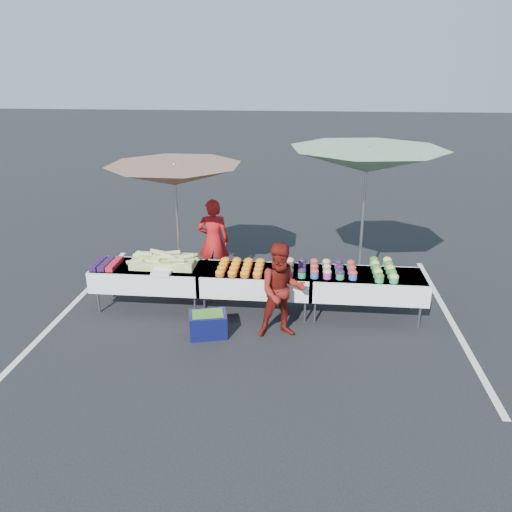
# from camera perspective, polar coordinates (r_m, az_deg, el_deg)

# --- Properties ---
(ground) EXTENTS (80.00, 80.00, 0.00)m
(ground) POSITION_cam_1_polar(r_m,az_deg,el_deg) (8.49, -0.00, -6.31)
(ground) COLOR black
(stripe_left) EXTENTS (0.10, 5.00, 0.00)m
(stripe_left) POSITION_cam_1_polar(r_m,az_deg,el_deg) (9.33, -20.03, -5.04)
(stripe_left) COLOR silver
(stripe_left) RESTS_ON ground
(stripe_right) EXTENTS (0.10, 5.00, 0.00)m
(stripe_right) POSITION_cam_1_polar(r_m,az_deg,el_deg) (8.81, 21.35, -6.81)
(stripe_right) COLOR silver
(stripe_right) RESTS_ON ground
(table_left) EXTENTS (1.86, 0.81, 0.75)m
(table_left) POSITION_cam_1_polar(r_m,az_deg,el_deg) (8.59, -12.04, -2.17)
(table_left) COLOR white
(table_left) RESTS_ON ground
(table_center) EXTENTS (1.86, 0.81, 0.75)m
(table_center) POSITION_cam_1_polar(r_m,az_deg,el_deg) (8.24, -0.00, -2.71)
(table_center) COLOR white
(table_center) RESTS_ON ground
(table_right) EXTENTS (1.86, 0.81, 0.75)m
(table_right) POSITION_cam_1_polar(r_m,az_deg,el_deg) (8.28, 12.52, -3.14)
(table_right) COLOR white
(table_right) RESTS_ON ground
(berry_punnets) EXTENTS (0.40, 0.54, 0.08)m
(berry_punnets) POSITION_cam_1_polar(r_m,az_deg,el_deg) (8.70, -16.72, -0.85)
(berry_punnets) COLOR black
(berry_punnets) RESTS_ON table_left
(corn_pile) EXTENTS (1.16, 0.57, 0.26)m
(corn_pile) POSITION_cam_1_polar(r_m,az_deg,el_deg) (8.47, -10.46, -0.53)
(corn_pile) COLOR #93B35C
(corn_pile) RESTS_ON table_left
(plastic_bags) EXTENTS (0.30, 0.25, 0.05)m
(plastic_bags) POSITION_cam_1_polar(r_m,az_deg,el_deg) (8.17, -10.74, -1.85)
(plastic_bags) COLOR white
(plastic_bags) RESTS_ON table_left
(carrot_bowls) EXTENTS (0.75, 0.69, 0.11)m
(carrot_bowls) POSITION_cam_1_polar(r_m,az_deg,el_deg) (8.18, -1.75, -1.27)
(carrot_bowls) COLOR #C44E15
(carrot_bowls) RESTS_ON table_center
(potato_cups) EXTENTS (1.34, 0.58, 0.16)m
(potato_cups) POSITION_cam_1_polar(r_m,az_deg,el_deg) (8.12, 6.69, -1.35)
(potato_cups) COLOR blue
(potato_cups) RESTS_ON table_right
(bean_baskets) EXTENTS (0.36, 0.86, 0.15)m
(bean_baskets) POSITION_cam_1_polar(r_m,az_deg,el_deg) (8.30, 14.37, -1.45)
(bean_baskets) COLOR #238D53
(bean_baskets) RESTS_ON table_right
(vendor) EXTENTS (0.62, 0.44, 1.61)m
(vendor) POSITION_cam_1_polar(r_m,az_deg,el_deg) (9.42, -4.89, 1.75)
(vendor) COLOR #AE1316
(vendor) RESTS_ON ground
(customer) EXTENTS (0.82, 0.69, 1.49)m
(customer) POSITION_cam_1_polar(r_m,az_deg,el_deg) (7.46, 2.99, -4.00)
(customer) COLOR maroon
(customer) RESTS_ON ground
(umbrella_left) EXTENTS (3.05, 3.05, 2.37)m
(umbrella_left) POSITION_cam_1_polar(r_m,az_deg,el_deg) (8.62, -9.28, 9.02)
(umbrella_left) COLOR black
(umbrella_left) RESTS_ON ground
(umbrella_right) EXTENTS (3.16, 3.16, 2.67)m
(umbrella_right) POSITION_cam_1_polar(r_m,az_deg,el_deg) (8.50, 12.59, 10.49)
(umbrella_right) COLOR black
(umbrella_right) RESTS_ON ground
(storage_bin) EXTENTS (0.65, 0.54, 0.37)m
(storage_bin) POSITION_cam_1_polar(r_m,az_deg,el_deg) (7.74, -5.51, -7.71)
(storage_bin) COLOR #0B0E3B
(storage_bin) RESTS_ON ground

